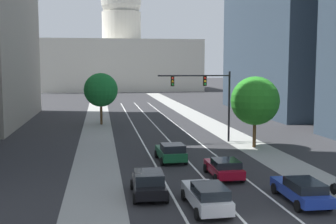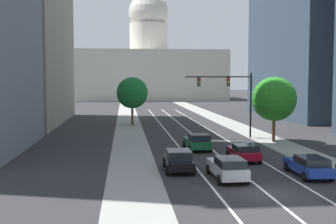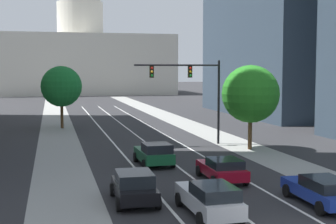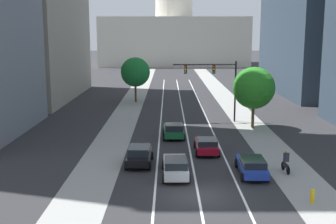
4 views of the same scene
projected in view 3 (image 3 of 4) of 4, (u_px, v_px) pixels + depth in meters
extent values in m
plane|color=#2B2B2D|center=(123.00, 125.00, 56.62)|extent=(400.00, 400.00, 0.00)
cube|color=gray|center=(58.00, 132.00, 50.08)|extent=(3.55, 130.00, 0.01)
cube|color=gray|center=(197.00, 128.00, 53.46)|extent=(3.55, 130.00, 0.01)
cube|color=white|center=(115.00, 145.00, 41.43)|extent=(0.16, 90.00, 0.01)
cube|color=white|center=(148.00, 144.00, 42.08)|extent=(0.16, 90.00, 0.01)
cube|color=white|center=(179.00, 143.00, 42.72)|extent=(0.16, 90.00, 0.01)
cube|color=beige|center=(81.00, 65.00, 132.65)|extent=(46.42, 29.54, 15.23)
cylinder|color=beige|center=(80.00, 20.00, 131.63)|extent=(12.14, 12.14, 8.99)
cube|color=#1E389E|center=(320.00, 192.00, 23.04)|extent=(1.85, 4.82, 0.56)
cube|color=black|center=(327.00, 184.00, 22.43)|extent=(1.65, 2.43, 0.49)
cylinder|color=black|center=(287.00, 191.00, 24.47)|extent=(0.23, 0.64, 0.64)
cylinder|color=black|center=(319.00, 189.00, 24.83)|extent=(0.23, 0.64, 0.64)
cylinder|color=black|center=(320.00, 209.00, 21.30)|extent=(0.23, 0.64, 0.64)
cube|color=#B2B5BA|center=(208.00, 200.00, 21.43)|extent=(1.79, 4.76, 0.66)
cube|color=black|center=(215.00, 191.00, 20.59)|extent=(1.61, 2.31, 0.52)
cylinder|color=black|center=(179.00, 199.00, 22.80)|extent=(0.23, 0.64, 0.64)
cylinder|color=black|center=(214.00, 197.00, 23.22)|extent=(0.23, 0.64, 0.64)
cylinder|color=black|center=(201.00, 220.00, 19.70)|extent=(0.23, 0.64, 0.64)
cylinder|color=black|center=(241.00, 217.00, 20.12)|extent=(0.23, 0.64, 0.64)
cube|color=maroon|center=(221.00, 170.00, 28.05)|extent=(1.84, 4.24, 0.57)
cube|color=black|center=(225.00, 163.00, 27.42)|extent=(1.68, 2.03, 0.46)
cylinder|color=black|center=(199.00, 171.00, 29.27)|extent=(0.23, 0.64, 0.64)
cylinder|color=black|center=(228.00, 169.00, 29.67)|extent=(0.23, 0.64, 0.64)
cylinder|color=black|center=(214.00, 181.00, 26.47)|extent=(0.23, 0.64, 0.64)
cylinder|color=black|center=(246.00, 180.00, 26.87)|extent=(0.23, 0.64, 0.64)
cube|color=#14512D|center=(154.00, 155.00, 32.76)|extent=(2.00, 4.20, 0.66)
cube|color=black|center=(157.00, 148.00, 31.79)|extent=(1.78, 1.92, 0.57)
cylinder|color=black|center=(136.00, 157.00, 33.90)|extent=(0.24, 0.65, 0.64)
cylinder|color=black|center=(162.00, 156.00, 34.39)|extent=(0.24, 0.65, 0.64)
cylinder|color=black|center=(144.00, 165.00, 31.19)|extent=(0.24, 0.65, 0.64)
cylinder|color=black|center=(173.00, 163.00, 31.67)|extent=(0.24, 0.65, 0.64)
cube|color=black|center=(134.00, 190.00, 23.46)|extent=(1.89, 4.21, 0.58)
cube|color=black|center=(135.00, 178.00, 23.20)|extent=(1.70, 2.22, 0.60)
cylinder|color=black|center=(112.00, 190.00, 24.68)|extent=(0.24, 0.65, 0.64)
cylinder|color=black|center=(148.00, 188.00, 25.05)|extent=(0.24, 0.65, 0.64)
cylinder|color=black|center=(119.00, 205.00, 21.92)|extent=(0.24, 0.65, 0.64)
cylinder|color=black|center=(158.00, 202.00, 22.29)|extent=(0.24, 0.65, 0.64)
cylinder|color=black|center=(219.00, 102.00, 41.85)|extent=(0.20, 0.20, 7.09)
cylinder|color=black|center=(177.00, 65.00, 40.75)|extent=(7.23, 0.14, 0.14)
cube|color=black|center=(190.00, 72.00, 41.05)|extent=(0.32, 0.28, 0.96)
sphere|color=red|center=(191.00, 68.00, 40.88)|extent=(0.20, 0.20, 0.20)
sphere|color=orange|center=(190.00, 72.00, 40.90)|extent=(0.20, 0.20, 0.20)
sphere|color=green|center=(190.00, 75.00, 40.93)|extent=(0.20, 0.20, 0.20)
cube|color=black|center=(152.00, 72.00, 40.30)|extent=(0.32, 0.28, 0.96)
sphere|color=red|center=(152.00, 68.00, 40.13)|extent=(0.20, 0.20, 0.20)
sphere|color=orange|center=(152.00, 72.00, 40.15)|extent=(0.20, 0.20, 0.20)
sphere|color=green|center=(152.00, 76.00, 40.18)|extent=(0.20, 0.20, 0.20)
cylinder|color=#51381E|center=(62.00, 114.00, 53.44)|extent=(0.32, 0.32, 2.99)
sphere|color=#1A6E2E|center=(61.00, 86.00, 53.18)|extent=(4.39, 4.39, 4.39)
cylinder|color=#51381E|center=(250.00, 132.00, 39.16)|extent=(0.32, 0.32, 2.81)
sphere|color=#267820|center=(251.00, 94.00, 38.91)|extent=(4.56, 4.56, 4.56)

